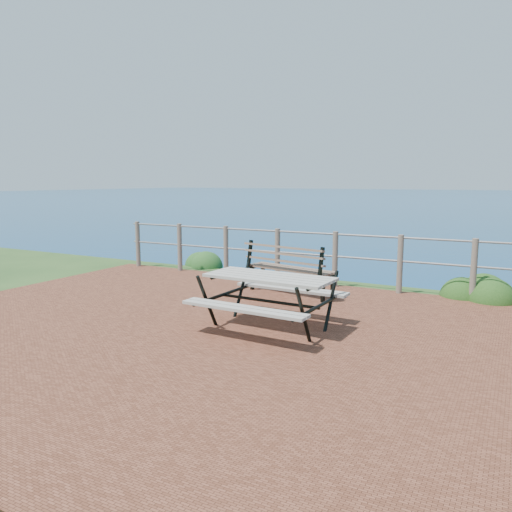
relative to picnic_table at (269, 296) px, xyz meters
The scene contains 6 objects.
ground 0.67m from the picnic_table, 102.36° to the right, with size 10.00×7.00×0.12m, color brown.
safety_railing 2.87m from the picnic_table, 92.12° to the left, with size 9.40×0.10×1.00m.
picnic_table is the anchor object (origin of this frame).
park_bench 2.02m from the picnic_table, 106.08° to the left, with size 1.62×0.70×0.89m.
shrub_lip_west 4.99m from the picnic_table, 134.21° to the left, with size 0.75×0.75×0.49m, color #23541F.
shrub_lip_east 3.93m from the picnic_table, 55.59° to the left, with size 0.87×0.87×0.65m, color #194013.
Camera 1 is at (2.91, -5.14, 1.92)m, focal length 35.00 mm.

